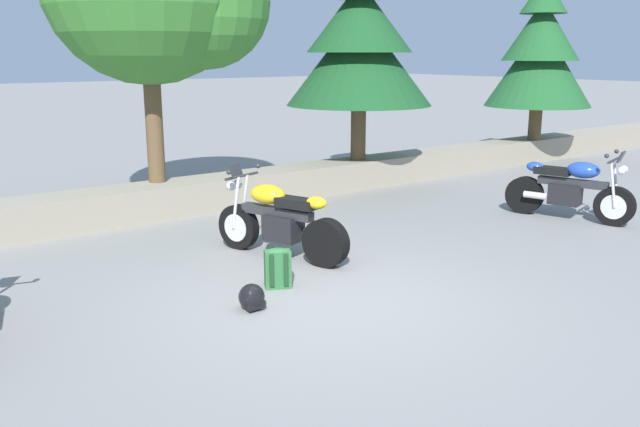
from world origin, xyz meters
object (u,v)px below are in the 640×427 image
object	(u,v)px
motorcycle_blue_far_right	(570,190)
pine_tree_mid_right	(540,52)
rider_backpack	(278,267)
pine_tree_mid_left	(359,43)
motorcycle_yellow_centre	(279,221)
rider_helmet	(252,297)

from	to	relation	value
motorcycle_blue_far_right	pine_tree_mid_right	world-z (taller)	pine_tree_mid_right
pine_tree_mid_right	rider_backpack	bearing A→B (deg)	-159.47
pine_tree_mid_left	motorcycle_blue_far_right	bearing A→B (deg)	-77.43
rider_backpack	pine_tree_mid_right	distance (m)	11.15
motorcycle_blue_far_right	pine_tree_mid_left	world-z (taller)	pine_tree_mid_left
rider_backpack	pine_tree_mid_left	bearing A→B (deg)	40.97
motorcycle_yellow_centre	rider_helmet	distance (m)	1.94
motorcycle_yellow_centre	pine_tree_mid_left	world-z (taller)	pine_tree_mid_left
motorcycle_yellow_centre	pine_tree_mid_right	world-z (taller)	pine_tree_mid_right
motorcycle_blue_far_right	rider_helmet	size ratio (longest dim) A/B	7.23
motorcycle_yellow_centre	rider_helmet	world-z (taller)	motorcycle_yellow_centre
motorcycle_blue_far_right	rider_backpack	bearing A→B (deg)	178.38
motorcycle_yellow_centre	pine_tree_mid_right	xyz separation A→B (m)	(9.52, 2.84, 2.18)
rider_backpack	pine_tree_mid_right	size ratio (longest dim) A/B	0.12
motorcycle_blue_far_right	pine_tree_mid_left	distance (m)	4.90
pine_tree_mid_right	pine_tree_mid_left	bearing A→B (deg)	177.70
rider_helmet	motorcycle_blue_far_right	bearing A→B (deg)	2.46
motorcycle_yellow_centre	pine_tree_mid_left	xyz separation A→B (m)	(3.98, 3.06, 2.35)
pine_tree_mid_left	pine_tree_mid_right	world-z (taller)	pine_tree_mid_left
rider_helmet	pine_tree_mid_right	size ratio (longest dim) A/B	0.07
motorcycle_yellow_centre	rider_backpack	world-z (taller)	motorcycle_yellow_centre
rider_backpack	motorcycle_blue_far_right	bearing A→B (deg)	-1.62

